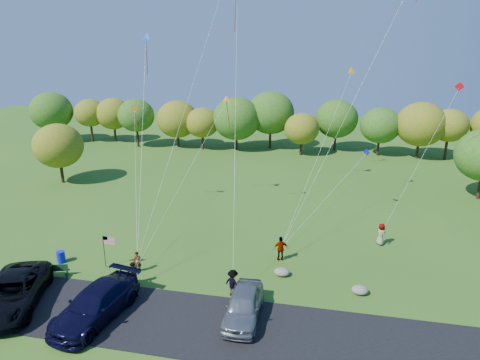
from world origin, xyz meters
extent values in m
plane|color=#31611B|center=(0.00, 0.00, 0.00)|extent=(140.00, 140.00, 0.00)
cube|color=black|center=(0.00, -4.00, 0.03)|extent=(44.00, 6.00, 0.06)
cylinder|color=#372114|center=(-35.08, 39.51, 1.44)|extent=(0.36, 0.36, 2.88)
ellipsoid|color=#326D1B|center=(-35.08, 39.51, 4.75)|extent=(5.75, 5.75, 5.18)
cylinder|color=#372114|center=(-30.15, 37.99, 1.38)|extent=(0.36, 0.36, 2.77)
ellipsoid|color=#326D1B|center=(-30.15, 37.99, 4.37)|extent=(4.93, 4.93, 4.44)
cylinder|color=#372114|center=(-24.34, 38.24, 1.18)|extent=(0.36, 0.36, 2.37)
ellipsoid|color=#235717|center=(-24.34, 38.24, 4.09)|extent=(5.30, 5.30, 4.77)
cylinder|color=#372114|center=(-19.22, 37.89, 1.30)|extent=(0.36, 0.36, 2.60)
ellipsoid|color=#235717|center=(-19.22, 37.89, 4.25)|extent=(5.07, 5.07, 4.56)
cylinder|color=#372114|center=(-15.50, 36.18, 1.10)|extent=(0.36, 0.36, 2.20)
ellipsoid|color=#235717|center=(-15.50, 36.18, 4.16)|extent=(6.03, 6.03, 5.43)
cylinder|color=#372114|center=(-10.10, 36.01, 1.29)|extent=(0.36, 0.36, 2.58)
ellipsoid|color=#326D1B|center=(-10.10, 36.01, 4.61)|extent=(6.24, 6.24, 5.61)
cylinder|color=#372114|center=(-4.41, 38.85, 1.56)|extent=(0.36, 0.36, 3.13)
ellipsoid|color=#235717|center=(-4.41, 38.85, 4.72)|extent=(4.90, 4.90, 4.41)
cylinder|color=#372114|center=(0.59, 37.66, 1.57)|extent=(0.36, 0.36, 3.15)
ellipsoid|color=#235717|center=(0.59, 37.66, 4.81)|extent=(5.11, 5.11, 4.60)
cylinder|color=#372114|center=(4.68, 38.11, 1.34)|extent=(0.36, 0.36, 2.68)
ellipsoid|color=#326D1B|center=(4.68, 38.11, 4.71)|extent=(6.22, 6.22, 5.60)
cylinder|color=#372114|center=(10.04, 37.09, 1.14)|extent=(0.36, 0.36, 2.29)
ellipsoid|color=#326D1B|center=(10.04, 37.09, 4.51)|extent=(6.86, 6.86, 6.17)
cylinder|color=#372114|center=(14.34, 37.05, 1.57)|extent=(0.36, 0.36, 3.14)
ellipsoid|color=#235717|center=(14.34, 37.05, 5.35)|extent=(6.81, 6.81, 6.13)
cylinder|color=#372114|center=(20.46, 38.86, 1.45)|extent=(0.36, 0.36, 2.90)
ellipsoid|color=#235717|center=(20.46, 38.86, 5.07)|extent=(6.68, 6.68, 6.01)
cylinder|color=#372114|center=(25.47, 39.97, 1.23)|extent=(0.36, 0.36, 2.47)
ellipsoid|color=#235717|center=(25.47, 39.97, 4.67)|extent=(6.78, 6.78, 6.10)
cylinder|color=#372114|center=(-22.00, 18.00, 1.30)|extent=(0.36, 0.36, 2.60)
ellipsoid|color=#326D1B|center=(-22.00, 18.00, 4.42)|extent=(5.60, 5.60, 5.04)
cylinder|color=#372114|center=(24.00, 22.00, 1.40)|extent=(0.36, 0.36, 2.80)
imported|color=black|center=(-10.62, -4.61, 1.02)|extent=(5.26, 7.59, 1.93)
imported|color=black|center=(-4.93, -4.68, 1.00)|extent=(3.73, 6.87, 1.89)
imported|color=gray|center=(3.74, -2.88, 0.92)|extent=(2.12, 5.09, 1.72)
imported|color=#4C4C59|center=(-4.80, 0.91, 0.79)|extent=(0.67, 0.56, 1.58)
imported|color=#4C4C59|center=(-4.30, -0.80, 0.86)|extent=(0.84, 0.66, 1.72)
imported|color=#4C4C59|center=(2.59, -0.66, 0.94)|extent=(1.40, 1.17, 1.88)
imported|color=#4C4C59|center=(5.11, 4.71, 0.97)|extent=(1.23, 0.81, 1.94)
imported|color=#4C4C59|center=(12.82, 8.93, 0.93)|extent=(0.95, 1.08, 1.86)
cube|color=#14381F|center=(-10.20, -0.70, 0.40)|extent=(1.67, 0.60, 0.06)
cube|color=#14381F|center=(-10.20, -0.87, 0.68)|extent=(1.65, 0.55, 0.52)
cube|color=#14381F|center=(-10.92, -0.70, 0.20)|extent=(0.20, 0.43, 0.40)
cube|color=#14381F|center=(-9.49, -0.70, 0.20)|extent=(0.20, 0.43, 0.40)
cylinder|color=#0E19D3|center=(-11.05, 1.03, 0.46)|extent=(0.61, 0.61, 0.91)
cylinder|color=black|center=(-7.42, 1.04, 1.28)|extent=(0.05, 0.05, 2.55)
cube|color=red|center=(-6.96, 1.04, 2.20)|extent=(0.92, 0.61, 0.02)
cube|color=navy|center=(-7.23, 1.05, 2.38)|extent=(0.37, 0.02, 0.29)
ellipsoid|color=gray|center=(5.46, 2.50, 0.28)|extent=(1.11, 0.87, 0.55)
ellipsoid|color=gray|center=(10.77, 1.25, 0.28)|extent=(1.08, 0.90, 0.56)
cone|color=blue|center=(-7.52, 11.29, 16.14)|extent=(1.09, 0.69, 0.98)
cone|color=gold|center=(9.87, 17.92, 13.14)|extent=(1.01, 0.80, 0.83)
cube|color=red|center=(16.74, 8.14, 12.91)|extent=(0.66, 0.18, 0.66)
cube|color=orange|center=(-9.40, 11.96, 9.98)|extent=(0.85, 0.27, 0.84)
cube|color=#1119AF|center=(11.72, 15.80, 6.00)|extent=(0.62, 0.44, 0.72)
cone|color=orange|center=(-0.95, 12.76, 10.92)|extent=(0.78, 0.45, 0.68)
camera|label=1|loc=(7.95, -24.33, 16.10)|focal=32.00mm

